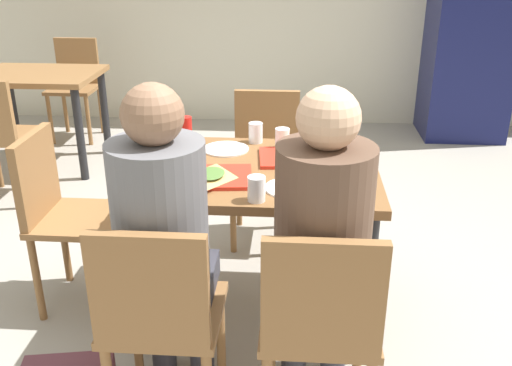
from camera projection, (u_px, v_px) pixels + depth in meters
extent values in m
cube|color=#9E998E|center=(256.00, 308.00, 2.85)|extent=(10.00, 10.00, 0.02)
cube|color=brown|center=(256.00, 172.00, 2.56)|extent=(1.08, 0.81, 0.04)
cylinder|color=black|center=(137.00, 281.00, 2.42)|extent=(0.06, 0.06, 0.70)
cylinder|color=black|center=(366.00, 290.00, 2.35)|extent=(0.06, 0.06, 0.70)
cylinder|color=black|center=(171.00, 209.00, 3.05)|extent=(0.06, 0.06, 0.70)
cylinder|color=black|center=(353.00, 215.00, 2.99)|extent=(0.06, 0.06, 0.70)
cube|color=olive|center=(166.00, 314.00, 2.03)|extent=(0.40, 0.40, 0.03)
cube|color=olive|center=(149.00, 291.00, 1.78)|extent=(0.38, 0.04, 0.40)
cylinder|color=olive|center=(137.00, 335.00, 2.29)|extent=(0.04, 0.04, 0.44)
cylinder|color=olive|center=(221.00, 339.00, 2.27)|extent=(0.04, 0.04, 0.44)
cube|color=olive|center=(318.00, 321.00, 2.00)|extent=(0.40, 0.40, 0.03)
cube|color=olive|center=(323.00, 298.00, 1.75)|extent=(0.38, 0.04, 0.40)
cylinder|color=olive|center=(271.00, 341.00, 2.26)|extent=(0.04, 0.04, 0.44)
cylinder|color=olive|center=(358.00, 346.00, 2.23)|extent=(0.04, 0.04, 0.44)
cube|color=olive|center=(265.00, 169.00, 3.31)|extent=(0.40, 0.40, 0.03)
cube|color=olive|center=(267.00, 124.00, 3.39)|extent=(0.38, 0.04, 0.40)
cylinder|color=olive|center=(293.00, 219.00, 3.24)|extent=(0.04, 0.04, 0.44)
cylinder|color=olive|center=(233.00, 217.00, 3.26)|extent=(0.04, 0.04, 0.44)
cylinder|color=olive|center=(294.00, 195.00, 3.55)|extent=(0.04, 0.04, 0.44)
cylinder|color=olive|center=(239.00, 193.00, 3.57)|extent=(0.04, 0.04, 0.44)
cube|color=olive|center=(80.00, 219.00, 2.72)|extent=(0.40, 0.40, 0.03)
cube|color=olive|center=(36.00, 176.00, 2.65)|extent=(0.04, 0.38, 0.40)
cylinder|color=olive|center=(129.00, 246.00, 2.96)|extent=(0.04, 0.04, 0.44)
cylinder|color=olive|center=(109.00, 282.00, 2.64)|extent=(0.04, 0.04, 0.44)
cylinder|color=olive|center=(65.00, 244.00, 2.98)|extent=(0.04, 0.04, 0.44)
cylinder|color=olive|center=(37.00, 279.00, 2.67)|extent=(0.04, 0.04, 0.44)
cylinder|color=#383842|center=(162.00, 324.00, 2.34)|extent=(0.10, 0.10, 0.47)
cylinder|color=#383842|center=(201.00, 325.00, 2.33)|extent=(0.10, 0.10, 0.47)
cube|color=#383842|center=(172.00, 278.00, 2.13)|extent=(0.32, 0.28, 0.10)
cylinder|color=slate|center=(160.00, 216.00, 1.90)|extent=(0.32, 0.32, 0.52)
sphere|color=#8C664C|center=(152.00, 115.00, 1.77)|extent=(0.20, 0.20, 0.20)
cylinder|color=#383842|center=(295.00, 330.00, 2.30)|extent=(0.10, 0.10, 0.47)
cylinder|color=#383842|center=(335.00, 332.00, 2.29)|extent=(0.10, 0.10, 0.47)
cube|color=#383842|center=(318.00, 284.00, 2.09)|extent=(0.32, 0.28, 0.10)
cylinder|color=brown|center=(323.00, 222.00, 1.87)|extent=(0.32, 0.32, 0.52)
sphere|color=#DBAD89|center=(329.00, 118.00, 1.73)|extent=(0.20, 0.20, 0.20)
cube|color=red|center=(209.00, 177.00, 2.43)|extent=(0.38, 0.29, 0.02)
cube|color=red|center=(299.00, 157.00, 2.65)|extent=(0.38, 0.29, 0.02)
cylinder|color=white|center=(226.00, 149.00, 2.77)|extent=(0.22, 0.22, 0.01)
cylinder|color=white|center=(292.00, 188.00, 2.33)|extent=(0.22, 0.22, 0.01)
pyramid|color=#DBAD60|center=(211.00, 175.00, 2.41)|extent=(0.17, 0.22, 0.01)
ellipsoid|color=#4C7233|center=(211.00, 173.00, 2.41)|extent=(0.12, 0.15, 0.01)
pyramid|color=#C68C47|center=(296.00, 153.00, 2.66)|extent=(0.23, 0.26, 0.01)
ellipsoid|color=#D8C67F|center=(296.00, 151.00, 2.65)|extent=(0.16, 0.18, 0.01)
cylinder|color=white|center=(256.00, 133.00, 2.85)|extent=(0.07, 0.07, 0.10)
cylinder|color=white|center=(256.00, 189.00, 2.21)|extent=(0.07, 0.07, 0.10)
cylinder|color=white|center=(163.00, 150.00, 2.62)|extent=(0.07, 0.07, 0.10)
cylinder|color=white|center=(282.00, 139.00, 2.77)|extent=(0.07, 0.07, 0.10)
cylinder|color=#B7BCC6|center=(361.00, 156.00, 2.51)|extent=(0.07, 0.07, 0.12)
cylinder|color=red|center=(186.00, 133.00, 2.75)|extent=(0.06, 0.06, 0.16)
sphere|color=silver|center=(153.00, 156.00, 2.54)|extent=(0.10, 0.10, 0.10)
cube|color=#14194C|center=(472.00, 30.00, 4.97)|extent=(0.70, 0.60, 1.90)
cube|color=olive|center=(37.00, 75.00, 4.36)|extent=(0.90, 0.70, 0.04)
cylinder|color=black|center=(80.00, 135.00, 4.21)|extent=(0.06, 0.06, 0.70)
cylinder|color=black|center=(14.00, 111.00, 4.80)|extent=(0.06, 0.06, 0.70)
cylinder|color=black|center=(105.00, 113.00, 4.74)|extent=(0.06, 0.06, 0.70)
cube|color=olive|center=(3.00, 136.00, 3.87)|extent=(0.40, 0.40, 0.03)
cylinder|color=olive|center=(43.00, 160.00, 4.10)|extent=(0.04, 0.04, 0.44)
cylinder|color=olive|center=(21.00, 178.00, 3.79)|extent=(0.04, 0.04, 0.44)
cube|color=olive|center=(73.00, 89.00, 5.06)|extent=(0.40, 0.40, 0.03)
cube|color=olive|center=(77.00, 61.00, 5.14)|extent=(0.38, 0.04, 0.40)
cylinder|color=olive|center=(88.00, 121.00, 4.98)|extent=(0.04, 0.04, 0.44)
cylinder|color=olive|center=(50.00, 120.00, 5.01)|extent=(0.04, 0.04, 0.44)
cylinder|color=olive|center=(101.00, 110.00, 5.30)|extent=(0.04, 0.04, 0.44)
cylinder|color=olive|center=(65.00, 109.00, 5.32)|extent=(0.04, 0.04, 0.44)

